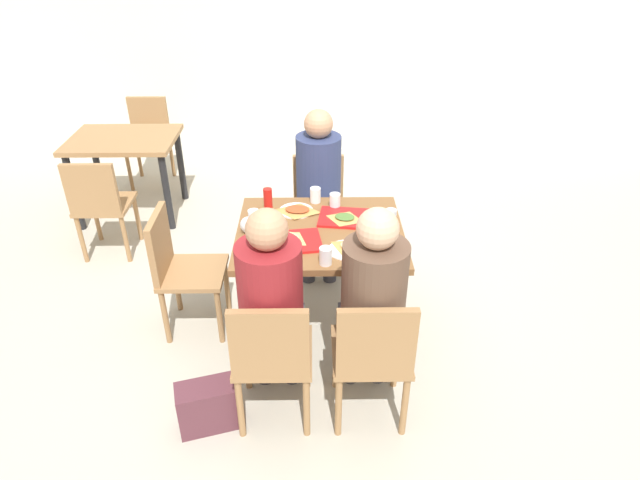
# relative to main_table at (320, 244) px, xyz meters

# --- Properties ---
(ground_plane) EXTENTS (10.00, 10.00, 0.02)m
(ground_plane) POSITION_rel_main_table_xyz_m (0.00, 0.00, -0.64)
(ground_plane) COLOR #B2AD9E
(back_wall) EXTENTS (10.00, 0.10, 2.80)m
(back_wall) POSITION_rel_main_table_xyz_m (0.00, 3.20, 0.77)
(back_wall) COLOR silver
(back_wall) RESTS_ON ground_plane
(main_table) EXTENTS (1.01, 0.88, 0.73)m
(main_table) POSITION_rel_main_table_xyz_m (0.00, 0.00, 0.00)
(main_table) COLOR brown
(main_table) RESTS_ON ground_plane
(chair_near_left) EXTENTS (0.40, 0.40, 0.83)m
(chair_near_left) POSITION_rel_main_table_xyz_m (-0.25, -0.82, -0.14)
(chair_near_left) COLOR #9E7247
(chair_near_left) RESTS_ON ground_plane
(chair_near_right) EXTENTS (0.40, 0.40, 0.83)m
(chair_near_right) POSITION_rel_main_table_xyz_m (0.25, -0.82, -0.14)
(chair_near_right) COLOR #9E7247
(chair_near_right) RESTS_ON ground_plane
(chair_far_side) EXTENTS (0.40, 0.40, 0.83)m
(chair_far_side) POSITION_rel_main_table_xyz_m (0.00, 0.82, -0.14)
(chair_far_side) COLOR #9E7247
(chair_far_side) RESTS_ON ground_plane
(chair_left_end) EXTENTS (0.40, 0.40, 0.83)m
(chair_left_end) POSITION_rel_main_table_xyz_m (-0.89, 0.00, -0.14)
(chair_left_end) COLOR #9E7247
(chair_left_end) RESTS_ON ground_plane
(person_in_red) EXTENTS (0.32, 0.42, 1.24)m
(person_in_red) POSITION_rel_main_table_xyz_m (-0.25, -0.68, 0.10)
(person_in_red) COLOR #383842
(person_in_red) RESTS_ON ground_plane
(person_in_brown_jacket) EXTENTS (0.32, 0.42, 1.24)m
(person_in_brown_jacket) POSITION_rel_main_table_xyz_m (0.25, -0.68, 0.10)
(person_in_brown_jacket) COLOR #383842
(person_in_brown_jacket) RESTS_ON ground_plane
(person_far_side) EXTENTS (0.32, 0.42, 1.24)m
(person_far_side) POSITION_rel_main_table_xyz_m (-0.00, 0.68, 0.10)
(person_far_side) COLOR #383842
(person_far_side) RESTS_ON ground_plane
(tray_red_near) EXTENTS (0.39, 0.31, 0.02)m
(tray_red_near) POSITION_rel_main_table_xyz_m (-0.18, -0.15, 0.11)
(tray_red_near) COLOR red
(tray_red_near) RESTS_ON main_table
(tray_red_far) EXTENTS (0.39, 0.31, 0.02)m
(tray_red_far) POSITION_rel_main_table_xyz_m (0.18, 0.13, 0.11)
(tray_red_far) COLOR red
(tray_red_far) RESTS_ON main_table
(paper_plate_center) EXTENTS (0.22, 0.22, 0.01)m
(paper_plate_center) POSITION_rel_main_table_xyz_m (-0.15, 0.24, 0.10)
(paper_plate_center) COLOR white
(paper_plate_center) RESTS_ON main_table
(paper_plate_near_edge) EXTENTS (0.22, 0.22, 0.01)m
(paper_plate_near_edge) POSITION_rel_main_table_xyz_m (0.15, -0.24, 0.10)
(paper_plate_near_edge) COLOR white
(paper_plate_near_edge) RESTS_ON main_table
(pizza_slice_a) EXTENTS (0.22, 0.21, 0.02)m
(pizza_slice_a) POSITION_rel_main_table_xyz_m (-0.18, -0.13, 0.12)
(pizza_slice_a) COLOR #DBAD60
(pizza_slice_a) RESTS_ON tray_red_near
(pizza_slice_b) EXTENTS (0.22, 0.20, 0.02)m
(pizza_slice_b) POSITION_rel_main_table_xyz_m (0.16, 0.11, 0.12)
(pizza_slice_b) COLOR tan
(pizza_slice_b) RESTS_ON tray_red_far
(pizza_slice_c) EXTENTS (0.24, 0.19, 0.02)m
(pizza_slice_c) POSITION_rel_main_table_xyz_m (-0.14, 0.23, 0.12)
(pizza_slice_c) COLOR #C68C47
(pizza_slice_c) RESTS_ON paper_plate_center
(pizza_slice_d) EXTENTS (0.25, 0.24, 0.02)m
(pizza_slice_d) POSITION_rel_main_table_xyz_m (0.18, -0.23, 0.12)
(pizza_slice_d) COLOR #C68C47
(pizza_slice_d) RESTS_ON paper_plate_near_edge
(plastic_cup_a) EXTENTS (0.07, 0.07, 0.10)m
(plastic_cup_a) POSITION_rel_main_table_xyz_m (-0.03, 0.37, 0.15)
(plastic_cup_a) COLOR white
(plastic_cup_a) RESTS_ON main_table
(plastic_cup_b) EXTENTS (0.07, 0.07, 0.10)m
(plastic_cup_b) POSITION_rel_main_table_xyz_m (0.03, -0.37, 0.15)
(plastic_cup_b) COLOR white
(plastic_cup_b) RESTS_ON main_table
(plastic_cup_c) EXTENTS (0.07, 0.07, 0.10)m
(plastic_cup_c) POSITION_rel_main_table_xyz_m (-0.40, 0.07, 0.15)
(plastic_cup_c) COLOR white
(plastic_cup_c) RESTS_ON main_table
(plastic_cup_d) EXTENTS (0.07, 0.07, 0.10)m
(plastic_cup_d) POSITION_rel_main_table_xyz_m (0.10, 0.28, 0.15)
(plastic_cup_d) COLOR white
(plastic_cup_d) RESTS_ON main_table
(soda_can) EXTENTS (0.07, 0.07, 0.12)m
(soda_can) POSITION_rel_main_table_xyz_m (0.43, 0.02, 0.16)
(soda_can) COLOR #B7BCC6
(soda_can) RESTS_ON main_table
(condiment_bottle) EXTENTS (0.06, 0.06, 0.16)m
(condiment_bottle) POSITION_rel_main_table_xyz_m (-0.33, 0.24, 0.18)
(condiment_bottle) COLOR red
(condiment_bottle) RESTS_ON main_table
(foil_bundle) EXTENTS (0.10, 0.10, 0.10)m
(foil_bundle) POSITION_rel_main_table_xyz_m (-0.43, -0.02, 0.15)
(foil_bundle) COLOR silver
(foil_bundle) RESTS_ON main_table
(handbag) EXTENTS (0.35, 0.24, 0.28)m
(handbag) POSITION_rel_main_table_xyz_m (-0.60, -0.84, -0.49)
(handbag) COLOR #592D38
(handbag) RESTS_ON ground_plane
(background_table) EXTENTS (0.90, 0.70, 0.73)m
(background_table) POSITION_rel_main_table_xyz_m (-1.67, 1.61, -0.02)
(background_table) COLOR #9E7247
(background_table) RESTS_ON ground_plane
(background_chair_near) EXTENTS (0.40, 0.40, 0.83)m
(background_chair_near) POSITION_rel_main_table_xyz_m (-1.67, 0.87, -0.14)
(background_chair_near) COLOR #9E7247
(background_chair_near) RESTS_ON ground_plane
(background_chair_far) EXTENTS (0.40, 0.40, 0.83)m
(background_chair_far) POSITION_rel_main_table_xyz_m (-1.67, 2.34, -0.14)
(background_chair_far) COLOR #9E7247
(background_chair_far) RESTS_ON ground_plane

